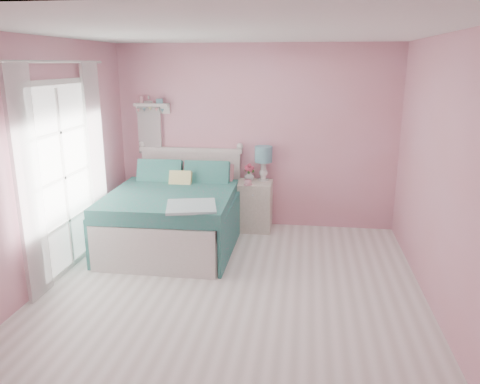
% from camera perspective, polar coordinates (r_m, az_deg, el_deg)
% --- Properties ---
extents(floor, '(4.50, 4.50, 0.00)m').
position_cam_1_polar(floor, '(5.02, -1.16, -12.20)').
color(floor, silver).
rests_on(floor, ground).
extents(room_shell, '(4.50, 4.50, 4.50)m').
position_cam_1_polar(room_shell, '(4.50, -1.26, 5.95)').
color(room_shell, pink).
rests_on(room_shell, floor).
extents(bed, '(1.59, 1.98, 1.13)m').
position_cam_1_polar(bed, '(6.20, -7.94, -2.86)').
color(bed, silver).
rests_on(bed, floor).
extents(nightstand, '(0.49, 0.48, 0.70)m').
position_cam_1_polar(nightstand, '(6.71, 1.78, -1.67)').
color(nightstand, silver).
rests_on(nightstand, floor).
extents(table_lamp, '(0.25, 0.25, 0.49)m').
position_cam_1_polar(table_lamp, '(6.64, 2.88, 4.31)').
color(table_lamp, white).
rests_on(table_lamp, nightstand).
extents(vase, '(0.17, 0.17, 0.15)m').
position_cam_1_polar(vase, '(6.67, 1.13, 1.99)').
color(vase, silver).
rests_on(vase, nightstand).
extents(teacup, '(0.12, 0.12, 0.08)m').
position_cam_1_polar(teacup, '(6.44, 0.98, 1.20)').
color(teacup, pink).
rests_on(teacup, nightstand).
extents(roses, '(0.14, 0.11, 0.12)m').
position_cam_1_polar(roses, '(6.64, 1.11, 2.94)').
color(roses, '#D24867').
rests_on(roses, vase).
extents(wall_shelf, '(0.50, 0.15, 0.25)m').
position_cam_1_polar(wall_shelf, '(6.97, -10.69, 10.30)').
color(wall_shelf, silver).
rests_on(wall_shelf, room_shell).
extents(hanging_dress, '(0.34, 0.03, 0.72)m').
position_cam_1_polar(hanging_dress, '(7.01, -10.97, 7.56)').
color(hanging_dress, white).
rests_on(hanging_dress, room_shell).
extents(french_door, '(0.04, 1.32, 2.16)m').
position_cam_1_polar(french_door, '(5.63, -20.71, 1.59)').
color(french_door, silver).
rests_on(french_door, floor).
extents(curtain_near, '(0.04, 0.40, 2.32)m').
position_cam_1_polar(curtain_near, '(4.97, -24.37, 0.69)').
color(curtain_near, white).
rests_on(curtain_near, floor).
extents(curtain_far, '(0.04, 0.40, 2.32)m').
position_cam_1_polar(curtain_far, '(6.24, -17.17, 4.16)').
color(curtain_far, white).
rests_on(curtain_far, floor).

